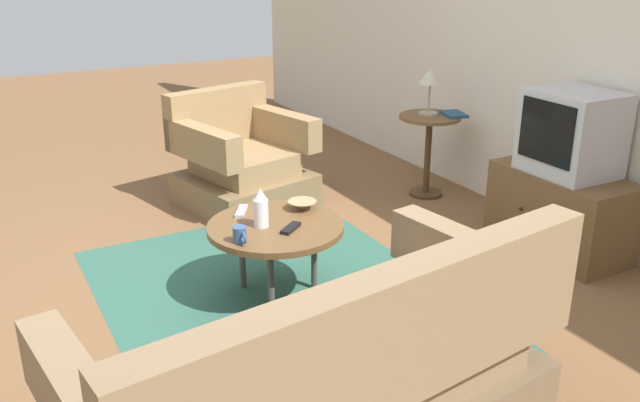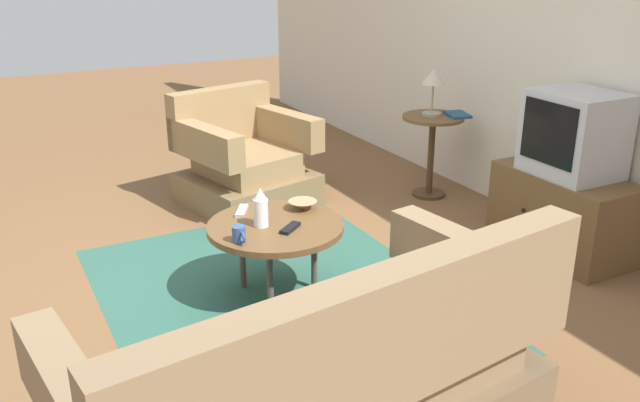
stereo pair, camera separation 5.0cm
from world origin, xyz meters
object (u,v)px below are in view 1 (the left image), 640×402
couch (324,387)px  table_lamp (430,80)px  side_table (429,139)px  book (454,114)px  television (572,133)px  coffee_table (276,230)px  mug (240,235)px  tv_stand (560,212)px  tv_remote_dark (291,228)px  vase (261,208)px  tv_remote_silver (241,211)px  armchair (240,164)px  bowl (302,205)px

couch → table_lamp: (-2.18, 2.12, 0.62)m
couch → side_table: size_ratio=3.06×
book → television: bearing=14.2°
coffee_table → television: size_ratio=1.44×
television → mug: 2.17m
tv_stand → tv_remote_dark: (-0.18, -1.84, 0.19)m
tv_stand → table_lamp: bearing=-174.4°
side_table → tv_stand: size_ratio=0.72×
side_table → vase: vase is taller
vase → tv_remote_dark: (0.12, 0.12, -0.09)m
table_lamp → vase: table_lamp is taller
tv_remote_dark → tv_remote_silver: (-0.35, -0.14, -0.00)m
side_table → tv_remote_dark: 2.02m
table_lamp → tv_remote_silver: (0.73, -1.85, -0.46)m
coffee_table → vase: size_ratio=3.45×
side_table → tv_stand: side_table is taller
armchair → couch: size_ratio=0.52×
mug → vase: bearing=128.5°
coffee_table → mug: size_ratio=6.49×
side_table → table_lamp: bearing=-179.2°
bowl → coffee_table: bearing=-61.1°
couch → television: television is taller
coffee_table → tv_remote_dark: bearing=19.0°
couch → tv_stand: (-0.92, 2.25, -0.03)m
bowl → mug: bearing=-61.9°
armchair → coffee_table: armchair is taller
book → armchair: bearing=-97.2°
tv_stand → book: book is taller
couch → mug: 1.10m
mug → book: 2.40m
side_table → television: television is taller
table_lamp → television: bearing=6.0°
coffee_table → table_lamp: 2.07m
couch → television: size_ratio=3.81×
coffee_table → mug: bearing=-62.7°
armchair → tv_remote_dark: bearing=63.7°
vase → tv_remote_dark: 0.19m
tv_remote_dark → tv_remote_silver: bearing=73.8°
television → bowl: bearing=-104.2°
couch → coffee_table: size_ratio=2.64×
side_table → book: size_ratio=2.59×
tv_stand → tv_remote_silver: tv_stand is taller
armchair → couch: bearing=60.7°
armchair → television: television is taller
couch → table_lamp: size_ratio=5.47×
mug → table_lamp: bearing=118.7°
bowl → armchair: bearing=172.7°
television → armchair: bearing=-140.3°
couch → tv_stand: size_ratio=2.22×
side_table → tv_remote_silver: 1.98m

